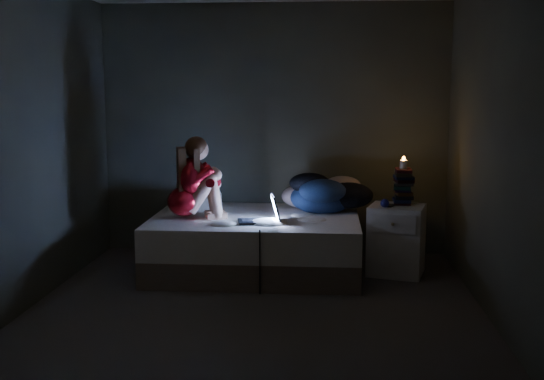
# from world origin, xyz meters

# --- Properties ---
(floor) EXTENTS (3.60, 3.80, 0.02)m
(floor) POSITION_xyz_m (0.00, 0.00, -0.01)
(floor) COLOR #3F3A38
(floor) RESTS_ON ground
(wall_back) EXTENTS (3.60, 0.02, 2.60)m
(wall_back) POSITION_xyz_m (0.00, 1.91, 1.30)
(wall_back) COLOR #373936
(wall_back) RESTS_ON ground
(wall_front) EXTENTS (3.60, 0.02, 2.60)m
(wall_front) POSITION_xyz_m (0.00, -1.91, 1.30)
(wall_front) COLOR #373936
(wall_front) RESTS_ON ground
(wall_left) EXTENTS (0.02, 3.80, 2.60)m
(wall_left) POSITION_xyz_m (-1.81, 0.00, 1.30)
(wall_left) COLOR #373936
(wall_left) RESTS_ON ground
(wall_right) EXTENTS (0.02, 3.80, 2.60)m
(wall_right) POSITION_xyz_m (1.81, 0.00, 1.30)
(wall_right) COLOR #373936
(wall_right) RESTS_ON ground
(bed) EXTENTS (1.94, 1.45, 0.53)m
(bed) POSITION_xyz_m (-0.11, 1.10, 0.27)
(bed) COLOR silver
(bed) RESTS_ON ground
(pillow) EXTENTS (0.48, 0.34, 0.14)m
(pillow) POSITION_xyz_m (-0.75, 1.42, 0.60)
(pillow) COLOR white
(pillow) RESTS_ON bed
(woman) EXTENTS (0.55, 0.44, 0.77)m
(woman) POSITION_xyz_m (-0.76, 0.90, 0.92)
(woman) COLOR maroon
(woman) RESTS_ON bed
(laptop) EXTENTS (0.41, 0.32, 0.26)m
(laptop) POSITION_xyz_m (-0.06, 0.78, 0.66)
(laptop) COLOR black
(laptop) RESTS_ON bed
(clothes_pile) EXTENTS (0.78, 0.69, 0.39)m
(clothes_pile) POSITION_xyz_m (0.51, 1.41, 0.73)
(clothes_pile) COLOR #16224F
(clothes_pile) RESTS_ON bed
(nightstand) EXTENTS (0.59, 0.55, 0.65)m
(nightstand) POSITION_xyz_m (1.21, 1.09, 0.33)
(nightstand) COLOR silver
(nightstand) RESTS_ON ground
(book_stack) EXTENTS (0.19, 0.25, 0.32)m
(book_stack) POSITION_xyz_m (1.27, 1.19, 0.81)
(book_stack) COLOR black
(book_stack) RESTS_ON nightstand
(candle) EXTENTS (0.07, 0.07, 0.08)m
(candle) POSITION_xyz_m (1.27, 1.19, 1.01)
(candle) COLOR beige
(candle) RESTS_ON book_stack
(phone) EXTENTS (0.09, 0.15, 0.01)m
(phone) POSITION_xyz_m (1.15, 1.04, 0.66)
(phone) COLOR black
(phone) RESTS_ON nightstand
(blue_orb) EXTENTS (0.08, 0.08, 0.08)m
(blue_orb) POSITION_xyz_m (1.12, 0.95, 0.69)
(blue_orb) COLOR navy
(blue_orb) RESTS_ON nightstand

